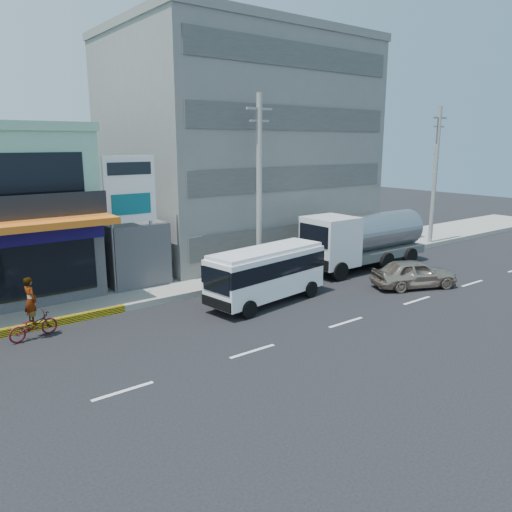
{
  "coord_description": "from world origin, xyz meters",
  "views": [
    {
      "loc": [
        -10.25,
        -13.7,
        7.51
      ],
      "look_at": [
        3.83,
        4.83,
        2.2
      ],
      "focal_mm": 35.0,
      "sensor_mm": 36.0,
      "label": 1
    }
  ],
  "objects_px": {
    "billboard": "(130,197)",
    "satellite_dish": "(127,219)",
    "concrete_building": "(238,150)",
    "sedan": "(414,273)",
    "minibus": "(267,271)",
    "utility_pole_near": "(259,188)",
    "utility_pole_far": "(435,176)",
    "tanker_truck": "(362,239)",
    "motorcycle_rider": "(32,318)"
  },
  "relations": [
    {
      "from": "utility_pole_far",
      "to": "motorcycle_rider",
      "type": "bearing_deg",
      "value": -177.58
    },
    {
      "from": "satellite_dish",
      "to": "utility_pole_far",
      "type": "height_order",
      "value": "utility_pole_far"
    },
    {
      "from": "billboard",
      "to": "satellite_dish",
      "type": "bearing_deg",
      "value": 74.48
    },
    {
      "from": "concrete_building",
      "to": "minibus",
      "type": "bearing_deg",
      "value": -119.12
    },
    {
      "from": "billboard",
      "to": "minibus",
      "type": "bearing_deg",
      "value": -47.85
    },
    {
      "from": "minibus",
      "to": "motorcycle_rider",
      "type": "height_order",
      "value": "minibus"
    },
    {
      "from": "concrete_building",
      "to": "sedan",
      "type": "bearing_deg",
      "value": -82.45
    },
    {
      "from": "utility_pole_near",
      "to": "utility_pole_far",
      "type": "xyz_separation_m",
      "value": [
        16.0,
        0.0,
        0.0
      ]
    },
    {
      "from": "billboard",
      "to": "motorcycle_rider",
      "type": "distance_m",
      "value": 7.54
    },
    {
      "from": "minibus",
      "to": "motorcycle_rider",
      "type": "distance_m",
      "value": 10.29
    },
    {
      "from": "satellite_dish",
      "to": "concrete_building",
      "type": "bearing_deg",
      "value": 21.8
    },
    {
      "from": "minibus",
      "to": "satellite_dish",
      "type": "bearing_deg",
      "value": 120.57
    },
    {
      "from": "minibus",
      "to": "tanker_truck",
      "type": "height_order",
      "value": "tanker_truck"
    },
    {
      "from": "utility_pole_far",
      "to": "sedan",
      "type": "relative_size",
      "value": 2.23
    },
    {
      "from": "satellite_dish",
      "to": "tanker_truck",
      "type": "bearing_deg",
      "value": -21.63
    },
    {
      "from": "billboard",
      "to": "concrete_building",
      "type": "bearing_deg",
      "value": 28.92
    },
    {
      "from": "billboard",
      "to": "sedan",
      "type": "relative_size",
      "value": 1.54
    },
    {
      "from": "utility_pole_near",
      "to": "utility_pole_far",
      "type": "height_order",
      "value": "same"
    },
    {
      "from": "concrete_building",
      "to": "sedan",
      "type": "relative_size",
      "value": 3.57
    },
    {
      "from": "concrete_building",
      "to": "utility_pole_near",
      "type": "distance_m",
      "value": 8.79
    },
    {
      "from": "billboard",
      "to": "utility_pole_far",
      "type": "distance_m",
      "value": 22.57
    },
    {
      "from": "billboard",
      "to": "utility_pole_far",
      "type": "relative_size",
      "value": 0.69
    },
    {
      "from": "tanker_truck",
      "to": "motorcycle_rider",
      "type": "relative_size",
      "value": 3.48
    },
    {
      "from": "concrete_building",
      "to": "satellite_dish",
      "type": "relative_size",
      "value": 10.67
    },
    {
      "from": "utility_pole_far",
      "to": "utility_pole_near",
      "type": "bearing_deg",
      "value": 180.0
    },
    {
      "from": "minibus",
      "to": "tanker_truck",
      "type": "distance_m",
      "value": 8.88
    },
    {
      "from": "minibus",
      "to": "tanker_truck",
      "type": "bearing_deg",
      "value": 11.27
    },
    {
      "from": "sedan",
      "to": "tanker_truck",
      "type": "xyz_separation_m",
      "value": [
        0.91,
        4.46,
        1.06
      ]
    },
    {
      "from": "satellite_dish",
      "to": "billboard",
      "type": "bearing_deg",
      "value": -105.52
    },
    {
      "from": "utility_pole_near",
      "to": "sedan",
      "type": "distance_m",
      "value": 9.36
    },
    {
      "from": "concrete_building",
      "to": "tanker_truck",
      "type": "xyz_separation_m",
      "value": [
        2.7,
        -9.04,
        -5.18
      ]
    },
    {
      "from": "concrete_building",
      "to": "satellite_dish",
      "type": "distance_m",
      "value": 11.3
    },
    {
      "from": "utility_pole_far",
      "to": "satellite_dish",
      "type": "bearing_deg",
      "value": 170.71
    },
    {
      "from": "utility_pole_near",
      "to": "utility_pole_far",
      "type": "relative_size",
      "value": 1.0
    },
    {
      "from": "tanker_truck",
      "to": "motorcycle_rider",
      "type": "distance_m",
      "value": 18.8
    },
    {
      "from": "billboard",
      "to": "tanker_truck",
      "type": "xyz_separation_m",
      "value": [
        13.2,
        -3.24,
        -3.1
      ]
    },
    {
      "from": "billboard",
      "to": "tanker_truck",
      "type": "height_order",
      "value": "billboard"
    },
    {
      "from": "concrete_building",
      "to": "utility_pole_far",
      "type": "bearing_deg",
      "value": -32.35
    },
    {
      "from": "concrete_building",
      "to": "tanker_truck",
      "type": "distance_m",
      "value": 10.76
    },
    {
      "from": "tanker_truck",
      "to": "minibus",
      "type": "bearing_deg",
      "value": -168.73
    },
    {
      "from": "utility_pole_near",
      "to": "minibus",
      "type": "xyz_separation_m",
      "value": [
        -2.0,
        -3.17,
        -3.57
      ]
    },
    {
      "from": "sedan",
      "to": "motorcycle_rider",
      "type": "relative_size",
      "value": 1.8
    },
    {
      "from": "concrete_building",
      "to": "utility_pole_far",
      "type": "xyz_separation_m",
      "value": [
        12.0,
        -7.6,
        -1.85
      ]
    },
    {
      "from": "billboard",
      "to": "utility_pole_near",
      "type": "relative_size",
      "value": 0.69
    },
    {
      "from": "tanker_truck",
      "to": "utility_pole_far",
      "type": "bearing_deg",
      "value": 8.79
    },
    {
      "from": "tanker_truck",
      "to": "satellite_dish",
      "type": "bearing_deg",
      "value": 158.37
    },
    {
      "from": "motorcycle_rider",
      "to": "sedan",
      "type": "bearing_deg",
      "value": -14.79
    },
    {
      "from": "sedan",
      "to": "utility_pole_near",
      "type": "bearing_deg",
      "value": 67.24
    },
    {
      "from": "satellite_dish",
      "to": "utility_pole_far",
      "type": "relative_size",
      "value": 0.15
    },
    {
      "from": "utility_pole_near",
      "to": "motorcycle_rider",
      "type": "bearing_deg",
      "value": -174.39
    }
  ]
}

